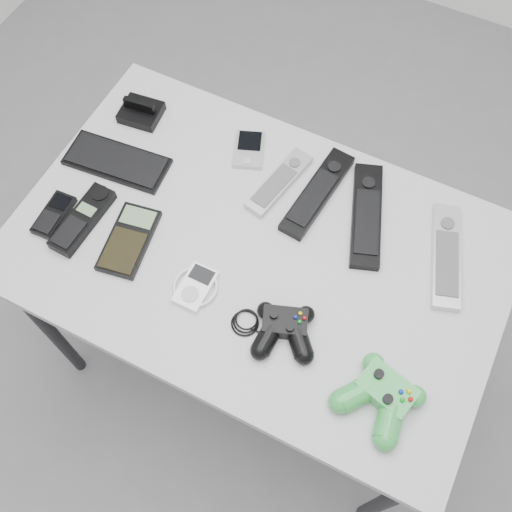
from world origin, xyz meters
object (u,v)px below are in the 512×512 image
at_px(calculator, 129,240).
at_px(controller_green, 382,396).
at_px(remote_silver_a, 279,182).
at_px(remote_black_a, 318,192).
at_px(remote_black_b, 367,215).
at_px(pda, 249,149).
at_px(controller_black, 284,328).
at_px(remote_silver_b, 446,255).
at_px(mobile_phone, 54,215).
at_px(desk, 258,261).
at_px(mp3_player, 195,287).
at_px(pda_keyboard, 117,161).
at_px(cordless_handset, 82,219).

distance_m(calculator, controller_green, 0.62).
height_order(remote_silver_a, remote_black_a, remote_black_a).
distance_m(remote_black_b, calculator, 0.52).
bearing_deg(pda, remote_black_a, -33.49).
xyz_separation_m(remote_black_b, calculator, (-0.44, -0.29, -0.00)).
bearing_deg(controller_black, calculator, 154.24).
xyz_separation_m(remote_silver_b, calculator, (-0.63, -0.27, -0.00)).
height_order(pda, mobile_phone, mobile_phone).
xyz_separation_m(pda, remote_silver_a, (0.10, -0.05, 0.00)).
bearing_deg(remote_black_a, remote_black_b, 3.35).
bearing_deg(remote_black_a, desk, -102.42).
relative_size(desk, remote_silver_b, 4.28).
relative_size(remote_silver_a, controller_green, 1.25).
height_order(controller_black, controller_green, controller_green).
bearing_deg(desk, calculator, -156.75).
height_order(remote_black_a, controller_black, controller_black).
bearing_deg(remote_silver_a, mp3_player, -86.46).
height_order(mobile_phone, controller_black, controller_black).
height_order(desk, pda_keyboard, pda_keyboard).
xyz_separation_m(remote_black_a, mobile_phone, (-0.50, -0.31, -0.00)).
distance_m(desk, controller_black, 0.21).
relative_size(pda_keyboard, controller_black, 1.12).
xyz_separation_m(pda_keyboard, calculator, (0.14, -0.17, 0.00)).
xyz_separation_m(desk, remote_black_a, (0.06, 0.18, 0.07)).
bearing_deg(controller_black, desk, 111.64).
relative_size(remote_silver_a, mp3_player, 1.97).
height_order(remote_black_b, calculator, remote_black_b).
bearing_deg(mobile_phone, cordless_handset, 11.16).
distance_m(desk, controller_green, 0.41).
bearing_deg(remote_black_a, mobile_phone, -142.19).
bearing_deg(mobile_phone, controller_green, -7.67).
bearing_deg(controller_black, remote_black_a, 82.16).
distance_m(remote_black_a, mp3_player, 0.35).
relative_size(remote_black_a, calculator, 1.45).
relative_size(remote_silver_b, controller_black, 1.15).
bearing_deg(controller_green, pda, 154.51).
relative_size(remote_silver_a, remote_black_b, 0.75).
distance_m(pda_keyboard, calculator, 0.22).
height_order(pda_keyboard, remote_silver_b, remote_silver_b).
xyz_separation_m(remote_silver_a, remote_black_a, (0.09, 0.01, 0.00)).
xyz_separation_m(remote_silver_a, controller_black, (0.16, -0.32, 0.01)).
relative_size(remote_black_b, mobile_phone, 2.31).
xyz_separation_m(desk, mp3_player, (-0.07, -0.14, 0.07)).
relative_size(remote_silver_a, calculator, 1.15).
xyz_separation_m(remote_silver_a, controller_green, (0.38, -0.36, 0.01)).
distance_m(pda_keyboard, pda, 0.31).
bearing_deg(remote_silver_b, pda, 154.66).
distance_m(pda, remote_silver_b, 0.51).
height_order(pda_keyboard, remote_black_b, remote_black_b).
xyz_separation_m(remote_silver_b, mobile_phone, (-0.81, -0.29, -0.00)).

